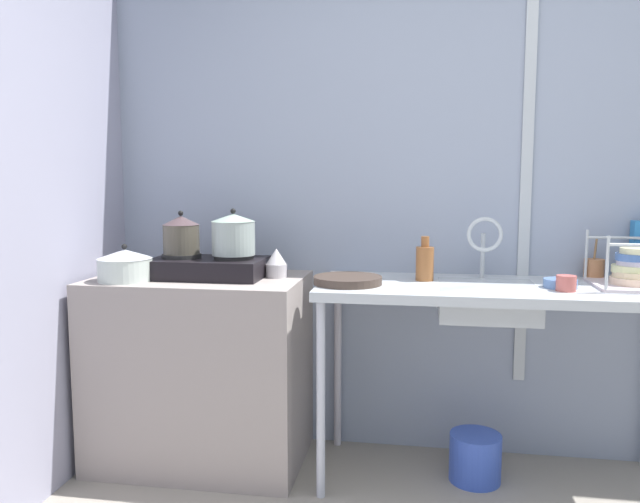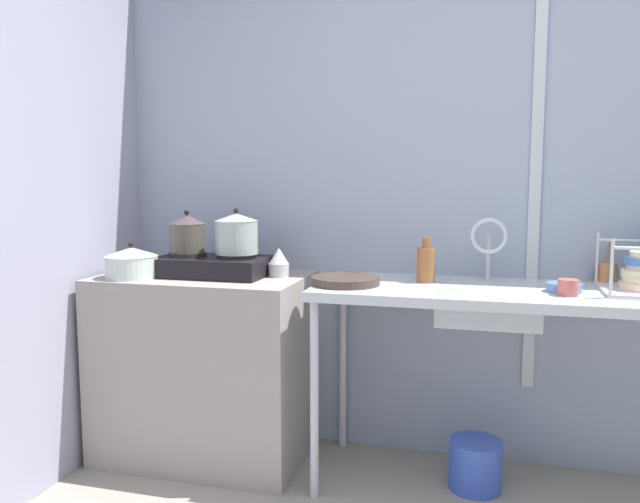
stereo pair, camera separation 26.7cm
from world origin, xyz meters
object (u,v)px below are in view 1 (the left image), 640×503
dish_rack (635,271)px  stove (208,267)px  bucket_on_floor (475,457)px  frying_pan (348,280)px  pot_beside_stove (125,265)px  pot_on_left_burner (181,235)px  pot_on_right_burner (233,234)px  percolator (276,263)px  faucet (485,238)px  cup_by_rack (566,283)px  small_bowl_on_drainboard (560,283)px  utensil_jar (594,269)px  sink_basin (487,301)px  bottle_by_sink (425,262)px

dish_rack → stove: bearing=-178.5°
stove → bucket_on_floor: size_ratio=2.31×
frying_pan → pot_beside_stove: bearing=-175.5°
pot_on_left_burner → pot_on_right_burner: (0.25, 0.00, 0.01)m
pot_on_left_burner → pot_on_right_burner: bearing=0.0°
frying_pan → bucket_on_floor: 0.95m
stove → bucket_on_floor: (1.20, -0.01, -0.80)m
percolator → faucet: 0.93m
dish_rack → cup_by_rack: bearing=-153.9°
small_bowl_on_drainboard → utensil_jar: utensil_jar is taller
pot_on_right_burner → pot_on_left_burner: bearing=-180.0°
sink_basin → dish_rack: dish_rack is taller
frying_pan → faucet: bearing=21.1°
dish_rack → utensil_jar: size_ratio=1.72×
dish_rack → percolator: bearing=179.6°
percolator → bucket_on_floor: (0.89, -0.07, -0.82)m
frying_pan → small_bowl_on_drainboard: 0.87m
pot_on_left_burner → faucet: pot_on_left_burner is taller
dish_rack → bucket_on_floor: bearing=-174.6°
pot_on_left_burner → pot_on_right_burner: size_ratio=0.94×
faucet → cup_by_rack: 0.41m
sink_basin → cup_by_rack: size_ratio=5.18×
faucet → bottle_by_sink: bearing=-164.1°
faucet → small_bowl_on_drainboard: (0.29, -0.17, -0.17)m
pot_on_right_burner → percolator: pot_on_right_burner is taller
sink_basin → bucket_on_floor: bearing=-179.2°
bucket_on_floor → utensil_jar: bearing=25.4°
faucet → cup_by_rack: bearing=-39.8°
sink_basin → dish_rack: bearing=5.6°
sink_basin → bottle_by_sink: 0.31m
pot_on_right_burner → pot_beside_stove: pot_on_right_burner is taller
utensil_jar → percolator: bearing=-172.9°
percolator → pot_on_right_burner: bearing=-162.3°
bottle_by_sink → bucket_on_floor: bearing=-20.1°
pot_on_left_burner → sink_basin: (1.35, -0.01, -0.26)m
pot_on_right_burner → small_bowl_on_drainboard: size_ratio=1.56×
pot_beside_stove → sink_basin: size_ratio=0.59×
small_bowl_on_drainboard → bottle_by_sink: 0.56m
stove → frying_pan: size_ratio=1.76×
dish_rack → utensil_jar: dish_rack is taller
stove → pot_beside_stove: pot_beside_stove is taller
dish_rack → small_bowl_on_drainboard: bearing=-167.2°
sink_basin → utensil_jar: size_ratio=2.11×
pot_on_right_burner → bucket_on_floor: bearing=-0.6°
pot_beside_stove → utensil_jar: utensil_jar is taller
pot_on_left_burner → stove: bearing=0.0°
pot_beside_stove → bucket_on_floor: pot_beside_stove is taller
percolator → bottle_by_sink: (0.66, 0.02, 0.02)m
dish_rack → bottle_by_sink: bearing=178.2°
pot_on_right_burner → small_bowl_on_drainboard: (1.39, -0.02, -0.18)m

